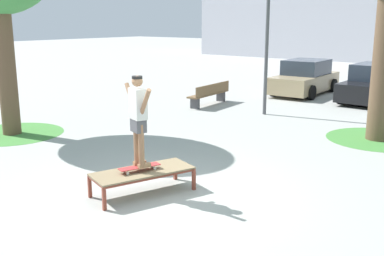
{
  "coord_description": "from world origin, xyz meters",
  "views": [
    {
      "loc": [
        5.49,
        -6.22,
        3.22
      ],
      "look_at": [
        -0.32,
        1.15,
        1.0
      ],
      "focal_mm": 42.99,
      "sensor_mm": 36.0,
      "label": 1
    }
  ],
  "objects_px": {
    "skateboard": "(140,167)",
    "park_bench": "(210,94)",
    "car_black": "(375,84)",
    "light_post": "(268,1)",
    "skater": "(138,115)",
    "skate_box": "(143,173)",
    "car_tan": "(305,78)"
  },
  "relations": [
    {
      "from": "skateboard",
      "to": "park_bench",
      "type": "xyz_separation_m",
      "value": [
        -4.47,
        8.35,
        -0.09
      ]
    },
    {
      "from": "car_black",
      "to": "light_post",
      "type": "relative_size",
      "value": 0.72
    },
    {
      "from": "skateboard",
      "to": "park_bench",
      "type": "bearing_deg",
      "value": 118.15
    },
    {
      "from": "skateboard",
      "to": "skater",
      "type": "relative_size",
      "value": 0.48
    },
    {
      "from": "skate_box",
      "to": "light_post",
      "type": "xyz_separation_m",
      "value": [
        -1.94,
        8.04,
        3.41
      ]
    },
    {
      "from": "skater",
      "to": "park_bench",
      "type": "bearing_deg",
      "value": 118.15
    },
    {
      "from": "car_tan",
      "to": "park_bench",
      "type": "xyz_separation_m",
      "value": [
        -1.67,
        -4.85,
        -0.24
      ]
    },
    {
      "from": "car_tan",
      "to": "car_black",
      "type": "xyz_separation_m",
      "value": [
        3.04,
        -0.07,
        0.0
      ]
    },
    {
      "from": "skateboard",
      "to": "skate_box",
      "type": "bearing_deg",
      "value": 70.88
    },
    {
      "from": "skateboard",
      "to": "skater",
      "type": "height_order",
      "value": "skater"
    },
    {
      "from": "skater",
      "to": "light_post",
      "type": "bearing_deg",
      "value": 103.35
    },
    {
      "from": "skate_box",
      "to": "car_tan",
      "type": "relative_size",
      "value": 0.48
    },
    {
      "from": "skateboard",
      "to": "park_bench",
      "type": "distance_m",
      "value": 9.47
    },
    {
      "from": "skateboard",
      "to": "skater",
      "type": "bearing_deg",
      "value": 70.3
    },
    {
      "from": "skater",
      "to": "park_bench",
      "type": "distance_m",
      "value": 9.53
    },
    {
      "from": "car_black",
      "to": "park_bench",
      "type": "bearing_deg",
      "value": -134.6
    },
    {
      "from": "car_tan",
      "to": "light_post",
      "type": "distance_m",
      "value": 6.06
    },
    {
      "from": "skater",
      "to": "light_post",
      "type": "height_order",
      "value": "light_post"
    },
    {
      "from": "skate_box",
      "to": "skater",
      "type": "bearing_deg",
      "value": -109.1
    },
    {
      "from": "skateboard",
      "to": "car_tan",
      "type": "relative_size",
      "value": 0.19
    },
    {
      "from": "skate_box",
      "to": "car_black",
      "type": "distance_m",
      "value": 13.08
    },
    {
      "from": "skate_box",
      "to": "light_post",
      "type": "distance_m",
      "value": 8.94
    },
    {
      "from": "car_black",
      "to": "park_bench",
      "type": "relative_size",
      "value": 1.73
    },
    {
      "from": "car_tan",
      "to": "skate_box",
      "type": "bearing_deg",
      "value": -77.9
    },
    {
      "from": "light_post",
      "to": "skateboard",
      "type": "bearing_deg",
      "value": -76.65
    },
    {
      "from": "skateboard",
      "to": "car_black",
      "type": "height_order",
      "value": "car_black"
    },
    {
      "from": "skate_box",
      "to": "car_tan",
      "type": "distance_m",
      "value": 13.44
    },
    {
      "from": "skate_box",
      "to": "park_bench",
      "type": "height_order",
      "value": "park_bench"
    },
    {
      "from": "skater",
      "to": "skate_box",
      "type": "bearing_deg",
      "value": 70.9
    },
    {
      "from": "car_tan",
      "to": "park_bench",
      "type": "bearing_deg",
      "value": -109.0
    },
    {
      "from": "skater",
      "to": "car_black",
      "type": "relative_size",
      "value": 0.4
    },
    {
      "from": "skateboard",
      "to": "light_post",
      "type": "bearing_deg",
      "value": 103.35
    }
  ]
}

